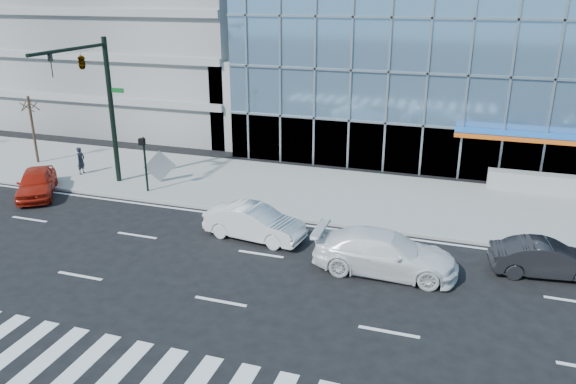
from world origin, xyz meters
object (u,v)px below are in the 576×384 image
at_px(white_sedan, 255,223).
at_px(red_sedan, 37,183).
at_px(tilted_panel, 160,166).
at_px(traffic_signal, 91,78).
at_px(white_suv, 385,253).
at_px(dark_sedan, 547,259).
at_px(street_tree_near, 29,105).
at_px(ped_signal_post, 144,156).
at_px(pedestrian, 81,161).

bearing_deg(white_sedan, red_sedan, 91.35).
bearing_deg(tilted_panel, traffic_signal, 179.47).
height_order(white_suv, tilted_panel, tilted_panel).
relative_size(white_suv, dark_sedan, 1.34).
height_order(white_sedan, tilted_panel, tilted_panel).
height_order(traffic_signal, white_suv, traffic_signal).
distance_m(street_tree_near, white_suv, 24.50).
relative_size(ped_signal_post, street_tree_near, 0.71).
height_order(ped_signal_post, tilted_panel, ped_signal_post).
xyz_separation_m(street_tree_near, white_suv, (23.17, -7.40, -2.96)).
bearing_deg(red_sedan, street_tree_near, 97.39).
bearing_deg(red_sedan, white_sedan, -39.81).
distance_m(traffic_signal, red_sedan, 6.41).
bearing_deg(tilted_panel, white_sedan, -74.23).
xyz_separation_m(traffic_signal, tilted_panel, (2.38, 2.01, -5.10)).
height_order(traffic_signal, white_sedan, traffic_signal).
height_order(dark_sedan, red_sedan, red_sedan).
height_order(street_tree_near, white_suv, street_tree_near).
bearing_deg(ped_signal_post, traffic_signal, -171.48).
distance_m(ped_signal_post, tilted_panel, 1.96).
xyz_separation_m(red_sedan, tilted_panel, (5.31, 3.74, 0.33)).
bearing_deg(ped_signal_post, pedestrian, 164.51).
bearing_deg(dark_sedan, ped_signal_post, 73.20).
height_order(traffic_signal, pedestrian, traffic_signal).
height_order(street_tree_near, pedestrian, street_tree_near).
bearing_deg(pedestrian, white_sedan, -112.08).
bearing_deg(street_tree_near, white_sedan, -19.48).
relative_size(traffic_signal, white_sedan, 1.76).
height_order(dark_sedan, tilted_panel, tilted_panel).
height_order(red_sedan, pedestrian, pedestrian).
distance_m(white_suv, red_sedan, 19.30).
bearing_deg(white_sedan, street_tree_near, 78.00).
bearing_deg(traffic_signal, dark_sedan, -7.12).
height_order(white_suv, red_sedan, white_suv).
xyz_separation_m(traffic_signal, dark_sedan, (22.17, -2.77, -5.47)).
xyz_separation_m(ped_signal_post, red_sedan, (-5.43, -2.11, -1.40)).
bearing_deg(traffic_signal, white_sedan, -17.17).
xyz_separation_m(traffic_signal, street_tree_near, (-7.00, 2.93, -2.39)).
height_order(white_sedan, pedestrian, pedestrian).
bearing_deg(white_sedan, dark_sedan, -80.74).
bearing_deg(pedestrian, red_sedan, 177.16).
relative_size(white_suv, tilted_panel, 4.32).
height_order(ped_signal_post, white_suv, ped_signal_post).
bearing_deg(red_sedan, pedestrian, 54.54).
distance_m(traffic_signal, street_tree_near, 7.96).
bearing_deg(tilted_panel, dark_sedan, -54.34).
distance_m(traffic_signal, dark_sedan, 23.00).
bearing_deg(ped_signal_post, dark_sedan, -9.08).
distance_m(traffic_signal, pedestrian, 6.21).
bearing_deg(pedestrian, traffic_signal, -124.27).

